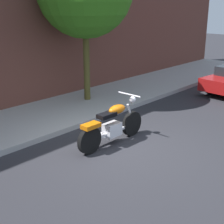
# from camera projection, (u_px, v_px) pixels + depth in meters

# --- Properties ---
(ground_plane) EXTENTS (60.00, 60.00, 0.00)m
(ground_plane) POSITION_uv_depth(u_px,v_px,m) (123.00, 148.00, 7.80)
(ground_plane) COLOR #28282D
(sidewalk) EXTENTS (25.19, 2.68, 0.14)m
(sidewalk) POSITION_uv_depth(u_px,v_px,m) (45.00, 117.00, 9.74)
(sidewalk) COLOR #A2A2A2
(sidewalk) RESTS_ON ground
(motorcycle) EXTENTS (2.14, 0.70, 1.14)m
(motorcycle) POSITION_uv_depth(u_px,v_px,m) (112.00, 126.00, 7.89)
(motorcycle) COLOR black
(motorcycle) RESTS_ON ground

